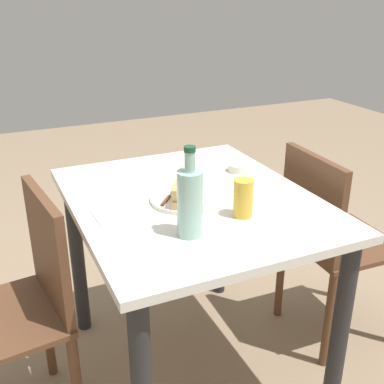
{
  "coord_description": "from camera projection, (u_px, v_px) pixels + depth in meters",
  "views": [
    {
      "loc": [
        -1.41,
        0.64,
        1.45
      ],
      "look_at": [
        0.0,
        0.0,
        0.79
      ],
      "focal_mm": 44.64,
      "sensor_mm": 36.0,
      "label": 1
    }
  ],
  "objects": [
    {
      "name": "ground_plane",
      "position": [
        192.0,
        365.0,
        1.99
      ],
      "size": [
        8.0,
        8.0,
        0.0
      ],
      "primitive_type": "plane",
      "color": "#8C755B"
    },
    {
      "name": "dining_table",
      "position": [
        192.0,
        230.0,
        1.74
      ],
      "size": [
        0.99,
        0.82,
        0.77
      ],
      "color": "silver",
      "rests_on": "ground"
    },
    {
      "name": "chair_far",
      "position": [
        23.0,
        302.0,
        1.57
      ],
      "size": [
        0.45,
        0.45,
        0.86
      ],
      "color": "brown",
      "rests_on": "ground"
    },
    {
      "name": "chair_near",
      "position": [
        328.0,
        236.0,
        1.99
      ],
      "size": [
        0.42,
        0.42,
        0.86
      ],
      "color": "brown",
      "rests_on": "ground"
    },
    {
      "name": "plate_near",
      "position": [
        186.0,
        199.0,
        1.66
      ],
      "size": [
        0.25,
        0.25,
        0.01
      ],
      "primitive_type": "cylinder",
      "color": "silver",
      "rests_on": "dining_table"
    },
    {
      "name": "baguette_sandwich_near",
      "position": [
        186.0,
        188.0,
        1.64
      ],
      "size": [
        0.23,
        0.18,
        0.07
      ],
      "color": "tan",
      "rests_on": "plate_near"
    },
    {
      "name": "knife_near",
      "position": [
        169.0,
        196.0,
        1.65
      ],
      "size": [
        0.15,
        0.12,
        0.01
      ],
      "color": "silver",
      "rests_on": "plate_near"
    },
    {
      "name": "water_bottle",
      "position": [
        190.0,
        202.0,
        1.39
      ],
      "size": [
        0.08,
        0.08,
        0.28
      ],
      "color": "#99C6B7",
      "rests_on": "dining_table"
    },
    {
      "name": "beer_glass",
      "position": [
        243.0,
        198.0,
        1.52
      ],
      "size": [
        0.06,
        0.06,
        0.13
      ],
      "primitive_type": "cylinder",
      "color": "gold",
      "rests_on": "dining_table"
    },
    {
      "name": "olive_bowl",
      "position": [
        239.0,
        168.0,
        1.93
      ],
      "size": [
        0.09,
        0.09,
        0.03
      ],
      "primitive_type": "cylinder",
      "color": "silver",
      "rests_on": "dining_table"
    },
    {
      "name": "paper_napkin",
      "position": [
        116.0,
        214.0,
        1.56
      ],
      "size": [
        0.15,
        0.15,
        0.0
      ],
      "primitive_type": "cube",
      "rotation": [
        0.0,
        0.0,
        0.05
      ],
      "color": "white",
      "rests_on": "dining_table"
    }
  ]
}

